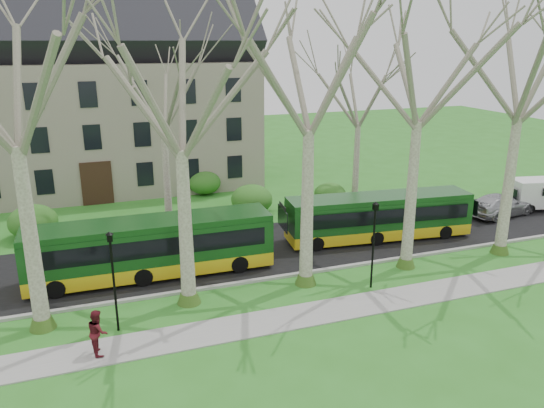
{
  "coord_description": "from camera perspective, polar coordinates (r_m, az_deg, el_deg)",
  "views": [
    {
      "loc": [
        -6.56,
        -21.64,
        11.63
      ],
      "look_at": [
        2.27,
        3.0,
        3.52
      ],
      "focal_mm": 35.0,
      "sensor_mm": 36.0,
      "label": 1
    }
  ],
  "objects": [
    {
      "name": "tree_row_verge",
      "position": [
        23.37,
        -3.02,
        5.77
      ],
      "size": [
        49.0,
        7.0,
        14.0
      ],
      "color": "gray",
      "rests_on": "ground"
    },
    {
      "name": "pedestrian_b",
      "position": [
        21.86,
        -18.24,
        -12.93
      ],
      "size": [
        0.8,
        0.97,
        1.82
      ],
      "primitive_type": "imported",
      "rotation": [
        0.0,
        0.0,
        1.71
      ],
      "color": "#58141D",
      "rests_on": "sidewalk"
    },
    {
      "name": "hedges",
      "position": [
        37.24,
        -15.96,
        -0.05
      ],
      "size": [
        30.6,
        8.6,
        2.0
      ],
      "color": "#1A5C1E",
      "rests_on": "ground"
    },
    {
      "name": "curb",
      "position": [
        26.69,
        -3.54,
        -8.48
      ],
      "size": [
        80.0,
        0.25,
        0.14
      ],
      "primitive_type": "cube",
      "color": "#A5A39E",
      "rests_on": "ground"
    },
    {
      "name": "lamp_row",
      "position": [
        23.48,
        -1.93,
        -5.48
      ],
      "size": [
        36.22,
        0.22,
        4.3
      ],
      "color": "black",
      "rests_on": "ground"
    },
    {
      "name": "bus_lead",
      "position": [
        27.65,
        -12.8,
        -4.53
      ],
      "size": [
        12.24,
        2.76,
        3.05
      ],
      "primitive_type": null,
      "rotation": [
        0.0,
        0.0,
        -0.02
      ],
      "color": "#134315",
      "rests_on": "road"
    },
    {
      "name": "bus_follow",
      "position": [
        32.61,
        11.42,
        -1.3
      ],
      "size": [
        11.39,
        3.51,
        2.8
      ],
      "primitive_type": null,
      "rotation": [
        0.0,
        0.0,
        -0.11
      ],
      "color": "#134315",
      "rests_on": "road"
    },
    {
      "name": "tree_row_far",
      "position": [
        33.54,
        -10.55,
        7.27
      ],
      "size": [
        33.0,
        7.0,
        12.0
      ],
      "color": "gray",
      "rests_on": "ground"
    },
    {
      "name": "building",
      "position": [
        45.79,
        -19.37,
        11.81
      ],
      "size": [
        26.5,
        12.2,
        16.0
      ],
      "color": "gray",
      "rests_on": "ground"
    },
    {
      "name": "road",
      "position": [
        30.24,
        -5.68,
        -5.43
      ],
      "size": [
        80.0,
        8.0,
        0.06
      ],
      "primitive_type": "cube",
      "color": "black",
      "rests_on": "ground"
    },
    {
      "name": "sidewalk",
      "position": [
        23.32,
        -0.71,
        -12.6
      ],
      "size": [
        70.0,
        2.0,
        0.06
      ],
      "primitive_type": "cube",
      "color": "gray",
      "rests_on": "ground"
    },
    {
      "name": "ground",
      "position": [
        25.43,
        -2.57,
        -10.01
      ],
      "size": [
        120.0,
        120.0,
        0.0
      ],
      "primitive_type": "plane",
      "color": "#2D7621",
      "rests_on": "ground"
    },
    {
      "name": "sedan",
      "position": [
        39.59,
        23.38,
        -0.09
      ],
      "size": [
        5.47,
        2.99,
        1.5
      ],
      "primitive_type": "imported",
      "rotation": [
        0.0,
        0.0,
        1.75
      ],
      "color": "#A3A4A7",
      "rests_on": "road"
    }
  ]
}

